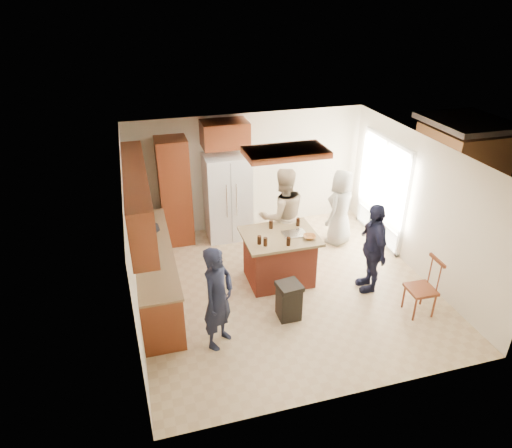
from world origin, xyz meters
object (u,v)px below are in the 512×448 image
object	(u,v)px
person_front_left	(218,298)
person_counter	(147,258)
person_behind_right	(341,208)
spindle_chair	(422,289)
refrigerator	(228,197)
kitchen_island	(279,257)
trash_bin	(289,300)
person_side_right	(373,248)
person_behind_left	(283,216)

from	to	relation	value
person_front_left	person_counter	world-z (taller)	person_front_left
person_behind_right	spindle_chair	distance (m)	2.52
refrigerator	kitchen_island	xyz separation A→B (m)	(0.51, -1.86, -0.43)
person_behind_right	spindle_chair	size ratio (longest dim) A/B	1.58
trash_bin	kitchen_island	bearing A→B (deg)	80.30
person_side_right	refrigerator	bearing A→B (deg)	-133.49
person_counter	refrigerator	bearing A→B (deg)	-26.89
person_side_right	trash_bin	size ratio (longest dim) A/B	2.58
trash_bin	person_behind_right	bearing A→B (deg)	48.29
person_counter	spindle_chair	xyz separation A→B (m)	(4.18, -1.68, -0.28)
kitchen_island	trash_bin	size ratio (longest dim) A/B	2.03
person_behind_left	person_behind_right	size ratio (longest dim) A/B	1.20
refrigerator	spindle_chair	bearing A→B (deg)	-54.24
person_counter	kitchen_island	distance (m)	2.29
refrigerator	person_side_right	bearing A→B (deg)	-52.11
person_behind_left	kitchen_island	distance (m)	0.86
person_side_right	person_counter	size ratio (longest dim) A/B	1.10
person_behind_right	person_counter	size ratio (longest dim) A/B	1.07
person_front_left	trash_bin	size ratio (longest dim) A/B	2.57
person_front_left	person_behind_right	world-z (taller)	person_front_left
person_behind_right	refrigerator	xyz separation A→B (m)	(-2.13, 0.88, 0.11)
refrigerator	trash_bin	xyz separation A→B (m)	(0.33, -2.89, -0.58)
person_front_left	refrigerator	world-z (taller)	refrigerator
person_front_left	person_counter	distance (m)	1.74
person_side_right	spindle_chair	size ratio (longest dim) A/B	1.63
person_side_right	kitchen_island	distance (m)	1.62
person_front_left	spindle_chair	world-z (taller)	person_front_left
person_behind_right	kitchen_island	distance (m)	1.92
person_behind_right	kitchen_island	bearing A→B (deg)	-5.82
person_behind_left	person_counter	bearing A→B (deg)	7.99
person_front_left	trash_bin	bearing A→B (deg)	-31.83
person_behind_left	refrigerator	distance (m)	1.43
person_front_left	person_behind_right	xyz separation A→B (m)	(2.98, 2.30, -0.02)
trash_bin	person_behind_left	bearing A→B (deg)	75.13
person_front_left	kitchen_island	bearing A→B (deg)	-1.25
spindle_chair	kitchen_island	bearing A→B (deg)	141.88
person_behind_left	trash_bin	xyz separation A→B (m)	(-0.45, -1.70, -0.62)
person_behind_right	person_counter	bearing A→B (deg)	-25.35
kitchen_island	trash_bin	world-z (taller)	kitchen_island
person_front_left	person_behind_left	world-z (taller)	person_behind_left
trash_bin	spindle_chair	xyz separation A→B (m)	(2.09, -0.47, 0.13)
person_behind_right	trash_bin	world-z (taller)	person_behind_right
person_side_right	refrigerator	size ratio (longest dim) A/B	0.90
person_behind_right	refrigerator	distance (m)	2.31
person_counter	spindle_chair	size ratio (longest dim) A/B	1.48
kitchen_island	spindle_chair	size ratio (longest dim) A/B	1.29
person_behind_left	trash_bin	distance (m)	1.86
person_side_right	person_front_left	bearing A→B (deg)	-68.06
trash_bin	spindle_chair	distance (m)	2.14
kitchen_island	person_counter	bearing A→B (deg)	175.55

